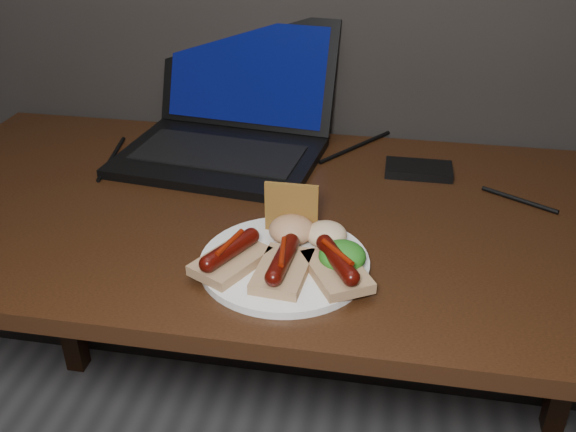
# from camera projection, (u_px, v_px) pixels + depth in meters

# --- Properties ---
(desk) EXTENTS (1.40, 0.70, 0.75)m
(desk) POSITION_uv_depth(u_px,v_px,m) (279.00, 251.00, 1.16)
(desk) COLOR #381D0E
(desk) RESTS_ON ground
(laptop) EXTENTS (0.42, 0.41, 0.25)m
(laptop) POSITION_uv_depth(u_px,v_px,m) (229.00, 127.00, 1.31)
(laptop) COLOR black
(laptop) RESTS_ON desk
(hard_drive) EXTENTS (0.13, 0.07, 0.02)m
(hard_drive) POSITION_uv_depth(u_px,v_px,m) (419.00, 170.00, 1.24)
(hard_drive) COLOR black
(hard_drive) RESTS_ON desk
(desk_cables) EXTENTS (0.87, 0.40, 0.01)m
(desk_cables) POSITION_uv_depth(u_px,v_px,m) (300.00, 169.00, 1.25)
(desk_cables) COLOR black
(desk_cables) RESTS_ON desk
(plate) EXTENTS (0.27, 0.27, 0.01)m
(plate) POSITION_uv_depth(u_px,v_px,m) (285.00, 263.00, 0.97)
(plate) COLOR white
(plate) RESTS_ON desk
(bread_sausage_left) EXTENTS (0.12, 0.13, 0.04)m
(bread_sausage_left) POSITION_uv_depth(u_px,v_px,m) (230.00, 256.00, 0.94)
(bread_sausage_left) COLOR tan
(bread_sausage_left) RESTS_ON plate
(bread_sausage_center) EXTENTS (0.08, 0.12, 0.04)m
(bread_sausage_center) POSITION_uv_depth(u_px,v_px,m) (283.00, 266.00, 0.92)
(bread_sausage_center) COLOR tan
(bread_sausage_center) RESTS_ON plate
(bread_sausage_right) EXTENTS (0.12, 0.13, 0.04)m
(bread_sausage_right) POSITION_uv_depth(u_px,v_px,m) (337.00, 266.00, 0.92)
(bread_sausage_right) COLOR tan
(bread_sausage_right) RESTS_ON plate
(crispbread) EXTENTS (0.09, 0.01, 0.08)m
(crispbread) POSITION_uv_depth(u_px,v_px,m) (291.00, 208.00, 1.01)
(crispbread) COLOR #AC772F
(crispbread) RESTS_ON plate
(salad_greens) EXTENTS (0.07, 0.07, 0.04)m
(salad_greens) POSITION_uv_depth(u_px,v_px,m) (342.00, 256.00, 0.94)
(salad_greens) COLOR #115812
(salad_greens) RESTS_ON plate
(salsa_mound) EXTENTS (0.07, 0.07, 0.04)m
(salsa_mound) POSITION_uv_depth(u_px,v_px,m) (292.00, 230.00, 1.00)
(salsa_mound) COLOR #98290F
(salsa_mound) RESTS_ON plate
(coleslaw_mound) EXTENTS (0.06, 0.06, 0.04)m
(coleslaw_mound) POSITION_uv_depth(u_px,v_px,m) (326.00, 234.00, 0.99)
(coleslaw_mound) COLOR #EEEACE
(coleslaw_mound) RESTS_ON plate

